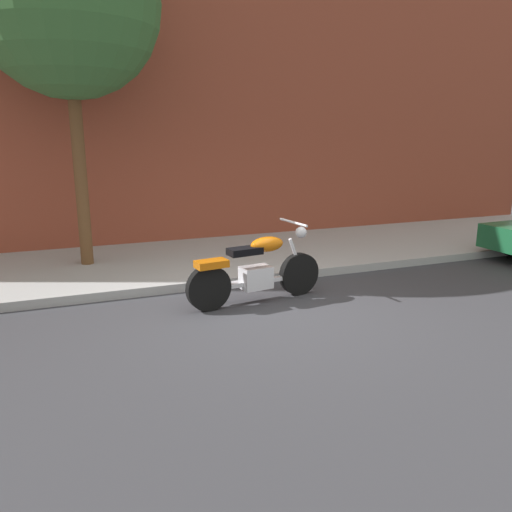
% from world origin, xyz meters
% --- Properties ---
extents(ground_plane, '(60.00, 60.00, 0.00)m').
position_xyz_m(ground_plane, '(0.00, 0.00, 0.00)').
color(ground_plane, '#38383D').
extents(sidewalk, '(18.26, 3.24, 0.14)m').
position_xyz_m(sidewalk, '(0.00, 2.89, 0.07)').
color(sidewalk, '#A9A9A9').
rests_on(sidewalk, ground).
extents(building_facade, '(18.26, 0.50, 8.61)m').
position_xyz_m(building_facade, '(0.00, 4.76, 4.31)').
color(building_facade, brown).
rests_on(building_facade, ground).
extents(motorcycle, '(2.13, 0.70, 1.14)m').
position_xyz_m(motorcycle, '(-0.13, 0.45, 0.46)').
color(motorcycle, black).
rests_on(motorcycle, ground).
extents(street_tree, '(2.96, 2.96, 5.87)m').
position_xyz_m(street_tree, '(-2.31, 3.09, 4.37)').
color(street_tree, brown).
rests_on(street_tree, ground).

